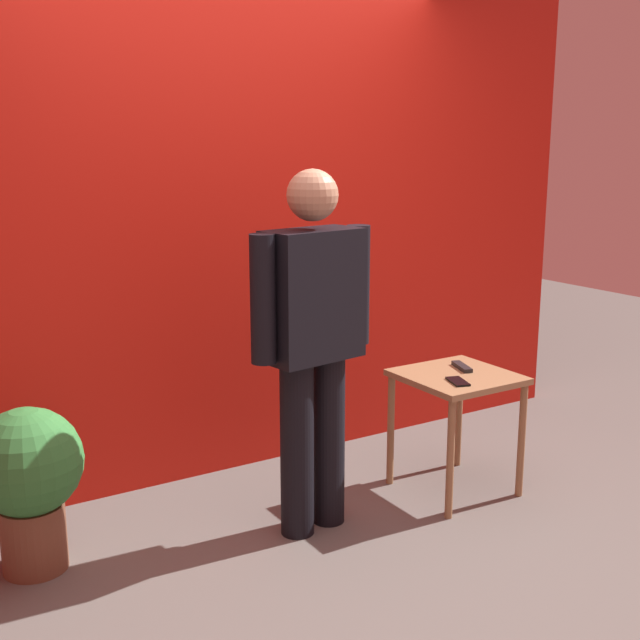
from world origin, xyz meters
name	(u,v)px	position (x,y,z in m)	size (l,w,h in m)	color
ground_plane	(355,560)	(0.00, 0.00, 0.00)	(12.00, 12.00, 0.00)	#59544F
back_wall_red	(222,171)	(0.00, 1.22, 1.57)	(4.56, 0.12, 3.14)	#B7170D
standing_person	(313,335)	(0.01, 0.35, 0.90)	(0.64, 0.27, 1.61)	black
side_table	(457,393)	(0.82, 0.32, 0.51)	(0.51, 0.51, 0.61)	olive
cell_phone	(458,381)	(0.72, 0.21, 0.61)	(0.07, 0.14, 0.01)	black
tv_remote	(462,367)	(0.90, 0.38, 0.62)	(0.04, 0.17, 0.02)	black
potted_plant	(29,476)	(-1.15, 0.64, 0.41)	(0.44, 0.44, 0.69)	brown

